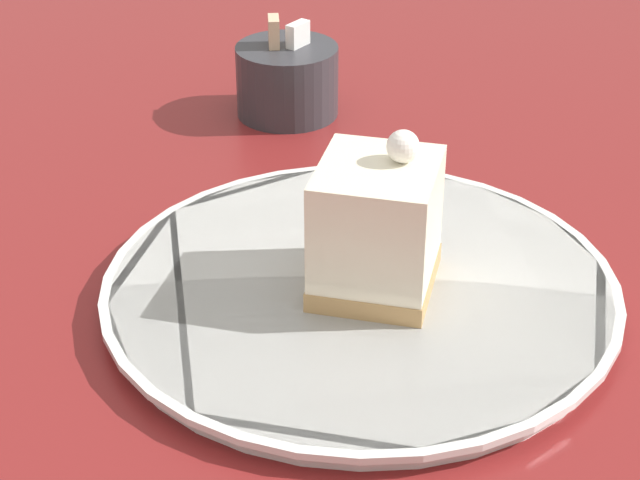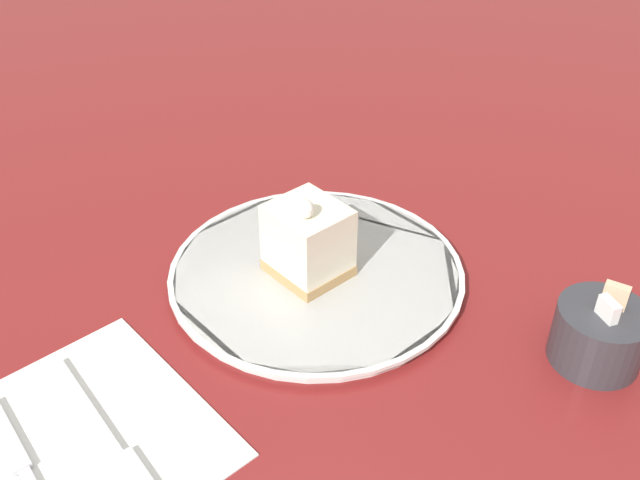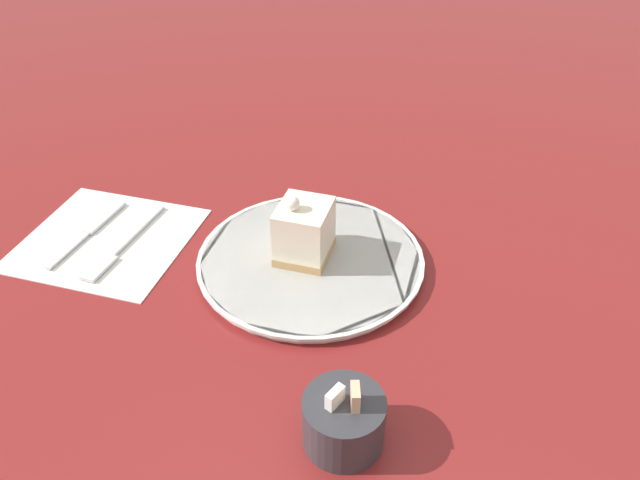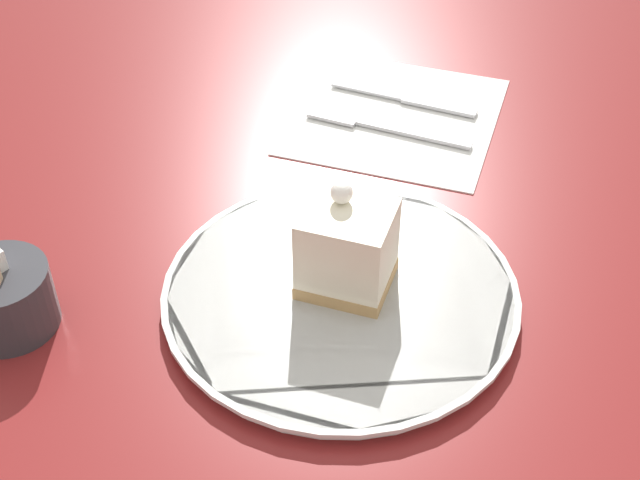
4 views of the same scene
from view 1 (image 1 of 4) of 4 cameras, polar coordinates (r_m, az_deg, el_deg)
name	(u,v)px [view 1 (image 1 of 4)]	position (r m, az deg, el deg)	size (l,w,h in m)	color
ground_plane	(327,338)	(0.57, 0.37, -5.25)	(4.00, 4.00, 0.00)	maroon
plate	(360,289)	(0.60, 2.16, -2.63)	(0.29, 0.29, 0.01)	silver
cake_slice	(377,227)	(0.57, 3.05, 0.71)	(0.06, 0.07, 0.09)	#AD8451
sugar_bowl	(287,80)	(0.82, -1.76, 8.55)	(0.08, 0.08, 0.08)	#333338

